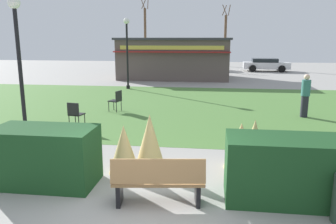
# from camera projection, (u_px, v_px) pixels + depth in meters

# --- Properties ---
(ground_plane) EXTENTS (80.00, 80.00, 0.00)m
(ground_plane) POSITION_uv_depth(u_px,v_px,m) (140.00, 215.00, 5.91)
(ground_plane) COLOR #999691
(lawn_patch) EXTENTS (36.00, 12.00, 0.01)m
(lawn_patch) POSITION_uv_depth(u_px,v_px,m) (185.00, 106.00, 15.38)
(lawn_patch) COLOR #4C7A38
(lawn_patch) RESTS_ON ground_plane
(park_bench) EXTENTS (1.75, 0.74, 0.95)m
(park_bench) POSITION_uv_depth(u_px,v_px,m) (158.00, 181.00, 6.17)
(park_bench) COLOR #9E7547
(park_bench) RESTS_ON ground_plane
(hedge_left) EXTENTS (2.13, 1.10, 1.23)m
(hedge_left) POSITION_uv_depth(u_px,v_px,m) (45.00, 156.00, 7.06)
(hedge_left) COLOR #19421E
(hedge_left) RESTS_ON ground_plane
(hedge_right) EXTENTS (2.40, 1.10, 1.24)m
(hedge_right) POSITION_uv_depth(u_px,v_px,m) (290.00, 170.00, 6.33)
(hedge_right) COLOR #19421E
(hedge_right) RESTS_ON ground_plane
(ornamental_grass_behind_left) EXTENTS (0.74, 0.74, 1.34)m
(ornamental_grass_behind_left) POSITION_uv_depth(u_px,v_px,m) (150.00, 142.00, 7.84)
(ornamental_grass_behind_left) COLOR tan
(ornamental_grass_behind_left) RESTS_ON ground_plane
(ornamental_grass_behind_right) EXTENTS (0.79, 0.79, 1.37)m
(ornamental_grass_behind_right) POSITION_uv_depth(u_px,v_px,m) (254.00, 151.00, 7.20)
(ornamental_grass_behind_right) COLOR tan
(ornamental_grass_behind_right) RESTS_ON ground_plane
(ornamental_grass_behind_center) EXTENTS (0.72, 0.72, 1.13)m
(ornamental_grass_behind_center) POSITION_uv_depth(u_px,v_px,m) (124.00, 149.00, 7.65)
(ornamental_grass_behind_center) COLOR tan
(ornamental_grass_behind_center) RESTS_ON ground_plane
(ornamental_grass_behind_far) EXTENTS (0.78, 0.78, 1.11)m
(ornamental_grass_behind_far) POSITION_uv_depth(u_px,v_px,m) (241.00, 146.00, 7.94)
(ornamental_grass_behind_far) COLOR tan
(ornamental_grass_behind_far) RESTS_ON ground_plane
(lamppost_mid) EXTENTS (0.36, 0.36, 4.23)m
(lamppost_mid) POSITION_uv_depth(u_px,v_px,m) (18.00, 51.00, 9.99)
(lamppost_mid) COLOR black
(lamppost_mid) RESTS_ON ground_plane
(lamppost_far) EXTENTS (0.36, 0.36, 4.23)m
(lamppost_far) POSITION_uv_depth(u_px,v_px,m) (127.00, 45.00, 20.19)
(lamppost_far) COLOR black
(lamppost_far) RESTS_ON ground_plane
(food_kiosk) EXTENTS (8.49, 5.26, 3.09)m
(food_kiosk) POSITION_uv_depth(u_px,v_px,m) (175.00, 58.00, 26.11)
(food_kiosk) COLOR #594C47
(food_kiosk) RESTS_ON ground_plane
(cafe_chair_west) EXTENTS (0.51, 0.51, 0.89)m
(cafe_chair_west) POSITION_uv_depth(u_px,v_px,m) (75.00, 113.00, 11.60)
(cafe_chair_west) COLOR black
(cafe_chair_west) RESTS_ON ground_plane
(cafe_chair_east) EXTENTS (0.55, 0.55, 0.89)m
(cafe_chair_east) POSITION_uv_depth(u_px,v_px,m) (117.00, 99.00, 14.18)
(cafe_chair_east) COLOR black
(cafe_chair_east) RESTS_ON ground_plane
(person_strolling) EXTENTS (0.34, 0.34, 1.69)m
(person_strolling) POSITION_uv_depth(u_px,v_px,m) (305.00, 95.00, 13.10)
(person_strolling) COLOR #23232D
(person_strolling) RESTS_ON ground_plane
(parked_car_west_slot) EXTENTS (4.30, 2.26, 1.20)m
(parked_car_west_slot) POSITION_uv_depth(u_px,v_px,m) (155.00, 63.00, 33.01)
(parked_car_west_slot) COLOR #2D6638
(parked_car_west_slot) RESTS_ON ground_plane
(parked_car_center_slot) EXTENTS (4.33, 2.31, 1.20)m
(parked_car_center_slot) POSITION_uv_depth(u_px,v_px,m) (205.00, 64.00, 32.39)
(parked_car_center_slot) COLOR #B7BABF
(parked_car_center_slot) RESTS_ON ground_plane
(parked_car_east_slot) EXTENTS (4.25, 2.16, 1.20)m
(parked_car_east_slot) POSITION_uv_depth(u_px,v_px,m) (266.00, 64.00, 31.67)
(parked_car_east_slot) COLOR silver
(parked_car_east_slot) RESTS_ON ground_plane
(tree_left_bg) EXTENTS (0.91, 0.96, 6.56)m
(tree_left_bg) POSITION_uv_depth(u_px,v_px,m) (225.00, 40.00, 36.72)
(tree_left_bg) COLOR brown
(tree_left_bg) RESTS_ON ground_plane
(tree_right_bg) EXTENTS (0.91, 0.96, 7.41)m
(tree_right_bg) POSITION_uv_depth(u_px,v_px,m) (145.00, 36.00, 38.27)
(tree_right_bg) COLOR brown
(tree_right_bg) RESTS_ON ground_plane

